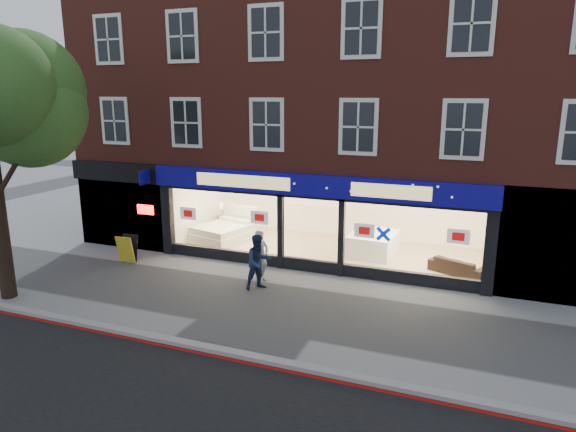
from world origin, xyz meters
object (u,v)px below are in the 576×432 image
Objects in this scene: mattress_stack at (373,243)px; sofa at (458,266)px; display_bed at (225,231)px; pedestrian_grey at (261,257)px; pedestrian_blue at (259,262)px; a_board at (128,249)px.

sofa is at bearing -20.20° from mattress_stack.
display_bed is 1.27× the size of mattress_stack.
pedestrian_grey reaches higher than display_bed.
display_bed is at bearing 59.18° from pedestrian_grey.
pedestrian_blue reaches higher than sofa.
mattress_stack is (5.84, 0.37, 0.03)m from display_bed.
pedestrian_blue is at bearing -7.95° from a_board.
pedestrian_blue is at bearing -145.19° from pedestrian_grey.
a_board is (-7.85, -3.80, 0.01)m from mattress_stack.
pedestrian_grey is at bearing -1.89° from a_board.
display_bed is 8.87m from sofa.
pedestrian_blue is (0.18, -0.56, 0.02)m from pedestrian_grey.
display_bed is at bearing 19.66° from sofa.
mattress_stack is 1.14× the size of sofa.
pedestrian_grey is (-5.73, -2.73, 0.47)m from sofa.
pedestrian_grey is at bearing -33.40° from display_bed.
display_bed is at bearing 58.12° from a_board.
pedestrian_blue reaches higher than mattress_stack.
pedestrian_blue is at bearing -36.09° from display_bed.
mattress_stack is at bearing 11.00° from pedestrian_blue.
sofa is (3.00, -1.10, -0.12)m from mattress_stack.
pedestrian_blue reaches higher than display_bed.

